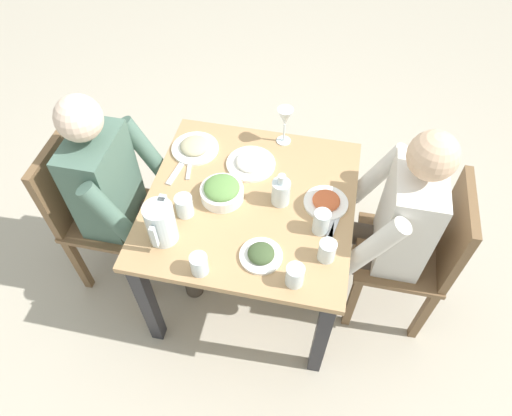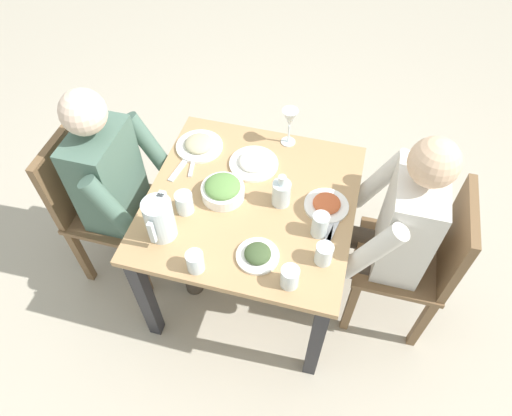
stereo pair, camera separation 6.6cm
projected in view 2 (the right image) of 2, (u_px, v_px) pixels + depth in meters
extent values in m
plane|color=#B7AD99|center=(252.00, 280.00, 2.58)|extent=(8.00, 8.00, 0.00)
cube|color=tan|center=(251.00, 202.00, 2.04)|extent=(0.91, 0.91, 0.03)
cube|color=#232328|center=(202.00, 175.00, 2.62)|extent=(0.06, 0.06, 0.68)
cube|color=#232328|center=(146.00, 298.00, 2.14)|extent=(0.06, 0.06, 0.68)
cube|color=#232328|center=(342.00, 203.00, 2.49)|extent=(0.06, 0.06, 0.68)
cube|color=#232328|center=(316.00, 340.00, 2.01)|extent=(0.06, 0.06, 0.68)
cube|color=brown|center=(110.00, 207.00, 2.63)|extent=(0.04, 0.04, 0.44)
cube|color=brown|center=(81.00, 255.00, 2.42)|extent=(0.04, 0.04, 0.44)
cube|color=brown|center=(166.00, 219.00, 2.57)|extent=(0.04, 0.04, 0.44)
cube|color=brown|center=(141.00, 270.00, 2.37)|extent=(0.04, 0.04, 0.44)
cube|color=brown|center=(115.00, 210.00, 2.32)|extent=(0.40, 0.40, 0.03)
cube|color=brown|center=(68.00, 173.00, 2.17)|extent=(0.38, 0.04, 0.42)
cube|color=brown|center=(422.00, 323.00, 2.19)|extent=(0.04, 0.04, 0.44)
cube|color=brown|center=(424.00, 264.00, 2.39)|extent=(0.04, 0.04, 0.44)
cube|color=brown|center=(350.00, 306.00, 2.24)|extent=(0.04, 0.04, 0.44)
cube|color=brown|center=(359.00, 250.00, 2.44)|extent=(0.04, 0.04, 0.44)
cube|color=brown|center=(400.00, 259.00, 2.13)|extent=(0.40, 0.40, 0.03)
cube|color=brown|center=(456.00, 240.00, 1.93)|extent=(0.38, 0.04, 0.42)
cube|color=#4C6B5B|center=(107.00, 176.00, 2.11)|extent=(0.32, 0.20, 0.50)
sphere|color=beige|center=(83.00, 112.00, 1.82)|extent=(0.19, 0.19, 0.19)
cylinder|color=#473D33|center=(162.00, 208.00, 2.35)|extent=(0.11, 0.38, 0.11)
cylinder|color=#473D33|center=(201.00, 239.00, 2.47)|extent=(0.10, 0.10, 0.46)
cylinder|color=#4C6B5B|center=(151.00, 148.00, 2.19)|extent=(0.08, 0.23, 0.37)
cylinder|color=#473D33|center=(149.00, 235.00, 2.24)|extent=(0.11, 0.38, 0.11)
cylinder|color=#473D33|center=(191.00, 265.00, 2.37)|extent=(0.10, 0.10, 0.46)
cylinder|color=#4C6B5B|center=(114.00, 212.00, 1.94)|extent=(0.08, 0.23, 0.37)
cube|color=silver|center=(408.00, 224.00, 1.93)|extent=(0.32, 0.20, 0.50)
sphere|color=#DBB28E|center=(434.00, 162.00, 1.64)|extent=(0.19, 0.19, 0.19)
cylinder|color=#473D33|center=(349.00, 266.00, 2.13)|extent=(0.11, 0.38, 0.11)
cylinder|color=#473D33|center=(305.00, 279.00, 2.32)|extent=(0.10, 0.10, 0.46)
cylinder|color=silver|center=(370.00, 253.00, 1.82)|extent=(0.08, 0.23, 0.37)
cylinder|color=#473D33|center=(354.00, 237.00, 2.23)|extent=(0.11, 0.38, 0.11)
cylinder|color=#473D33|center=(311.00, 252.00, 2.42)|extent=(0.10, 0.10, 0.46)
cylinder|color=silver|center=(380.00, 180.00, 2.06)|extent=(0.08, 0.23, 0.37)
cylinder|color=silver|center=(160.00, 219.00, 1.84)|extent=(0.12, 0.12, 0.19)
cube|color=silver|center=(152.00, 233.00, 1.78)|extent=(0.02, 0.02, 0.11)
cube|color=silver|center=(161.00, 196.00, 1.80)|extent=(0.04, 0.03, 0.02)
cylinder|color=white|center=(223.00, 192.00, 2.02)|extent=(0.19, 0.19, 0.05)
ellipsoid|color=#608E47|center=(223.00, 186.00, 1.99)|extent=(0.16, 0.16, 0.06)
cylinder|color=white|center=(258.00, 256.00, 1.83)|extent=(0.17, 0.17, 0.01)
ellipsoid|color=#3D512D|center=(258.00, 254.00, 1.82)|extent=(0.11, 0.11, 0.05)
cylinder|color=white|center=(199.00, 146.00, 2.22)|extent=(0.23, 0.23, 0.01)
ellipsoid|color=#B7AD89|center=(199.00, 144.00, 2.21)|extent=(0.14, 0.14, 0.05)
cylinder|color=white|center=(326.00, 206.00, 1.99)|extent=(0.19, 0.19, 0.01)
ellipsoid|color=#CC5B33|center=(327.00, 203.00, 1.98)|extent=(0.12, 0.12, 0.04)
cylinder|color=white|center=(254.00, 164.00, 2.15)|extent=(0.23, 0.23, 0.01)
ellipsoid|color=white|center=(254.00, 161.00, 2.14)|extent=(0.14, 0.14, 0.04)
cylinder|color=silver|center=(195.00, 262.00, 1.77)|extent=(0.07, 0.07, 0.09)
cylinder|color=silver|center=(290.00, 277.00, 1.73)|extent=(0.07, 0.07, 0.10)
cylinder|color=silver|center=(320.00, 225.00, 1.87)|extent=(0.07, 0.07, 0.11)
cylinder|color=silver|center=(184.00, 203.00, 1.95)|extent=(0.08, 0.08, 0.10)
cylinder|color=silver|center=(324.00, 254.00, 1.79)|extent=(0.07, 0.07, 0.09)
cylinder|color=silver|center=(288.00, 142.00, 2.25)|extent=(0.07, 0.07, 0.01)
cylinder|color=silver|center=(289.00, 134.00, 2.21)|extent=(0.01, 0.01, 0.10)
cone|color=silver|center=(290.00, 118.00, 2.13)|extent=(0.08, 0.08, 0.09)
cylinder|color=silver|center=(281.00, 193.00, 1.97)|extent=(0.08, 0.08, 0.12)
cylinder|color=gold|center=(281.00, 197.00, 1.99)|extent=(0.07, 0.07, 0.07)
cylinder|color=silver|center=(282.00, 180.00, 1.90)|extent=(0.03, 0.03, 0.04)
cube|color=silver|center=(180.00, 169.00, 2.13)|extent=(0.17, 0.05, 0.01)
cube|color=silver|center=(333.00, 231.00, 1.91)|extent=(0.18, 0.05, 0.01)
cube|color=silver|center=(329.00, 231.00, 1.91)|extent=(0.17, 0.03, 0.01)
cube|color=silver|center=(193.00, 162.00, 2.16)|extent=(0.19, 0.05, 0.01)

